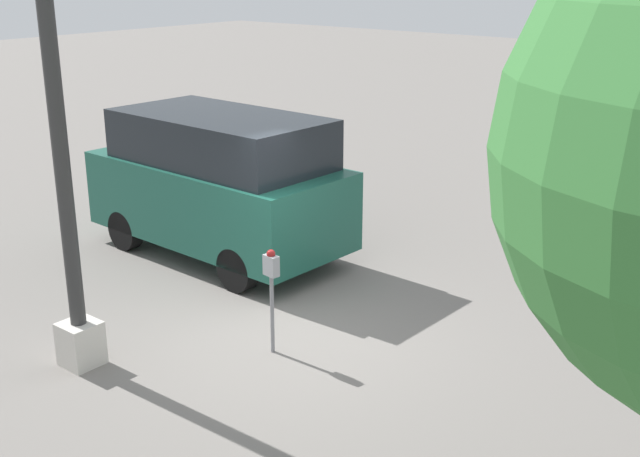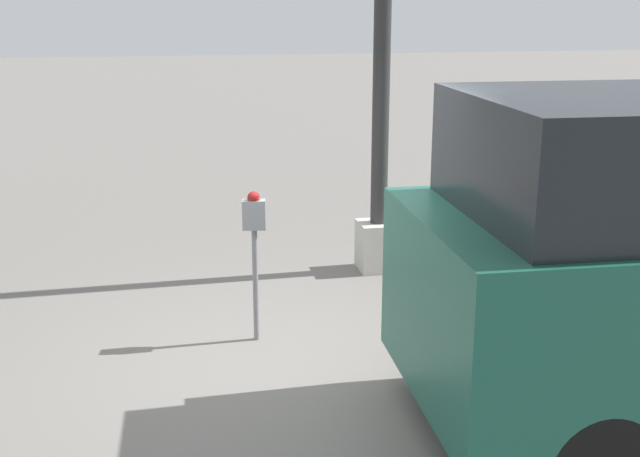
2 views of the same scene
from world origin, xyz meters
name	(u,v)px [view 1 (image 1 of 2)]	position (x,y,z in m)	size (l,w,h in m)	color
ground_plane	(288,332)	(0.00, 0.00, 0.00)	(80.00, 80.00, 0.00)	slate
parking_meter_near	(271,277)	(-0.22, 0.55, 1.01)	(0.21, 0.14, 1.38)	gray
lamp_post	(66,201)	(1.38, 2.25, 2.09)	(0.44, 0.44, 5.75)	beige
parked_van	(219,181)	(2.82, -1.53, 1.26)	(4.52, 2.20, 2.38)	#195142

